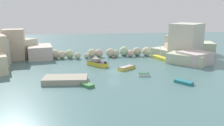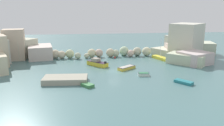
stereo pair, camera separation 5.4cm
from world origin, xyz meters
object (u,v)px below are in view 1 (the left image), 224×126
at_px(stone_dock, 65,79).
at_px(channel_buoy, 115,58).
at_px(moored_boat_2, 88,85).
at_px(moored_boat_1, 160,58).
at_px(moored_boat_3, 184,82).
at_px(moored_boat_0, 127,68).
at_px(moored_boat_5, 97,63).
at_px(moored_boat_4, 144,74).

height_order(stone_dock, channel_buoy, stone_dock).
distance_m(stone_dock, moored_boat_2, 5.11).
distance_m(moored_boat_1, moored_boat_3, 20.82).
distance_m(stone_dock, moored_boat_1, 29.72).
xyz_separation_m(moored_boat_0, moored_boat_2, (-9.14, -10.82, -0.10)).
height_order(channel_buoy, moored_boat_3, moored_boat_3).
bearing_deg(moored_boat_5, moored_boat_4, -178.97).
height_order(stone_dock, moored_boat_2, stone_dock).
bearing_deg(stone_dock, channel_buoy, 58.22).
xyz_separation_m(moored_boat_1, moored_boat_5, (-17.62, -5.07, 0.29)).
relative_size(moored_boat_0, moored_boat_4, 1.84).
bearing_deg(moored_boat_5, moored_boat_1, -115.08).
bearing_deg(stone_dock, moored_boat_5, 60.51).
height_order(moored_boat_3, moored_boat_4, moored_boat_4).
relative_size(moored_boat_3, moored_boat_5, 0.64).
distance_m(moored_boat_0, moored_boat_4, 6.08).
relative_size(channel_buoy, moored_boat_1, 0.08).
xyz_separation_m(stone_dock, moored_boat_3, (21.65, -3.63, -0.26)).
bearing_deg(moored_boat_4, moored_boat_1, -111.03).
bearing_deg(moored_boat_5, moored_boat_0, -164.54).
bearing_deg(channel_buoy, moored_boat_0, -85.49).
height_order(moored_boat_0, moored_boat_1, moored_boat_1).
relative_size(channel_buoy, moored_boat_4, 0.19).
xyz_separation_m(moored_boat_1, moored_boat_2, (-20.33, -20.13, -0.13)).
xyz_separation_m(stone_dock, moored_boat_0, (13.18, 7.71, -0.16)).
bearing_deg(channel_buoy, moored_boat_2, -109.72).
xyz_separation_m(channel_buoy, moored_boat_0, (0.95, -12.04, 0.12)).
xyz_separation_m(channel_buoy, moored_boat_2, (-8.19, -22.86, 0.02)).
distance_m(moored_boat_0, moored_boat_1, 14.55).
relative_size(moored_boat_0, moored_boat_2, 1.74).
distance_m(channel_buoy, moored_boat_2, 24.29).
distance_m(channel_buoy, moored_boat_5, 9.54).
height_order(moored_boat_0, moored_boat_4, moored_boat_0).
bearing_deg(stone_dock, moored_boat_3, -9.51).
bearing_deg(stone_dock, moored_boat_2, -37.61).
height_order(moored_boat_0, moored_boat_3, moored_boat_0).
xyz_separation_m(moored_boat_0, moored_boat_1, (11.19, 9.31, 0.03)).
height_order(channel_buoy, moored_boat_1, moored_boat_1).
xyz_separation_m(moored_boat_0, moored_boat_3, (8.46, -11.33, -0.10)).
xyz_separation_m(stone_dock, moored_boat_5, (6.76, 11.95, 0.16)).
relative_size(channel_buoy, moored_boat_3, 0.14).
relative_size(moored_boat_3, moored_boat_4, 1.41).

